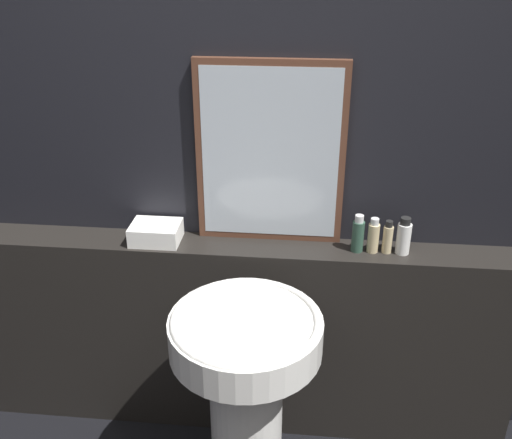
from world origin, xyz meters
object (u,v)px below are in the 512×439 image
object	(u,v)px
pedestal_sink	(246,390)
shampoo_bottle	(358,235)
lotion_bottle	(388,238)
body_wash_bottle	(404,237)
towel_stack	(156,233)
conditioner_bottle	(373,236)
mirror	(270,155)

from	to	relation	value
pedestal_sink	shampoo_bottle	xyz separation A→B (m)	(0.38, 0.44, 0.41)
lotion_bottle	body_wash_bottle	xyz separation A→B (m)	(0.06, 0.00, 0.01)
towel_stack	conditioner_bottle	world-z (taller)	conditioner_bottle
mirror	pedestal_sink	bearing A→B (deg)	-94.17
shampoo_bottle	lotion_bottle	world-z (taller)	shampoo_bottle
shampoo_bottle	pedestal_sink	bearing A→B (deg)	-131.02
mirror	body_wash_bottle	world-z (taller)	mirror
towel_stack	body_wash_bottle	distance (m)	0.96
pedestal_sink	conditioner_bottle	size ratio (longest dim) A/B	6.24
pedestal_sink	body_wash_bottle	distance (m)	0.81
towel_stack	lotion_bottle	xyz separation A→B (m)	(0.90, 0.00, 0.02)
conditioner_bottle	mirror	bearing A→B (deg)	170.04
lotion_bottle	shampoo_bottle	bearing A→B (deg)	180.00
shampoo_bottle	conditioner_bottle	world-z (taller)	shampoo_bottle
mirror	towel_stack	xyz separation A→B (m)	(-0.44, -0.07, -0.32)
conditioner_bottle	pedestal_sink	bearing A→B (deg)	-135.09
towel_stack	conditioner_bottle	bearing A→B (deg)	0.00
towel_stack	pedestal_sink	bearing A→B (deg)	-47.11
mirror	body_wash_bottle	size ratio (longest dim) A/B	4.75
mirror	conditioner_bottle	size ratio (longest dim) A/B	5.04
towel_stack	shampoo_bottle	size ratio (longest dim) A/B	1.28
pedestal_sink	conditioner_bottle	xyz separation A→B (m)	(0.44, 0.44, 0.40)
pedestal_sink	body_wash_bottle	bearing A→B (deg)	38.42
mirror	lotion_bottle	world-z (taller)	mirror
towel_stack	mirror	bearing A→B (deg)	9.05
lotion_bottle	mirror	bearing A→B (deg)	171.19
pedestal_sink	shampoo_bottle	distance (m)	0.71
pedestal_sink	towel_stack	size ratio (longest dim) A/B	4.55
towel_stack	shampoo_bottle	world-z (taller)	shampoo_bottle
pedestal_sink	mirror	bearing A→B (deg)	85.83
towel_stack	body_wash_bottle	size ratio (longest dim) A/B	1.30
lotion_bottle	body_wash_bottle	bearing A→B (deg)	0.00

